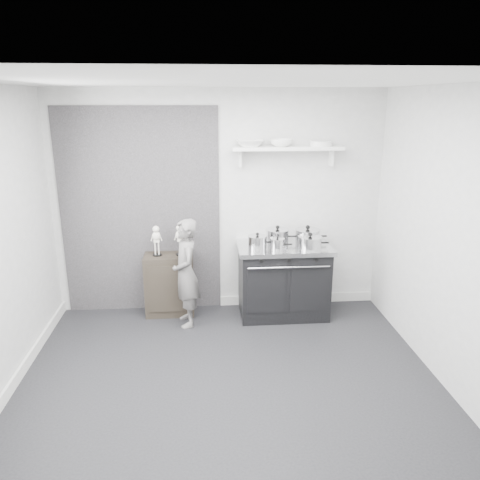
# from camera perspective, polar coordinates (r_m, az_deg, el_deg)

# --- Properties ---
(ground) EXTENTS (4.00, 4.00, 0.00)m
(ground) POSITION_cam_1_polar(r_m,az_deg,el_deg) (4.59, -1.39, -17.25)
(ground) COLOR black
(ground) RESTS_ON ground
(room_shell) EXTENTS (4.02, 3.62, 2.71)m
(room_shell) POSITION_cam_1_polar(r_m,az_deg,el_deg) (4.05, -2.93, 3.54)
(room_shell) COLOR #B3B3B1
(room_shell) RESTS_ON ground
(wall_shelf) EXTENTS (1.30, 0.26, 0.24)m
(wall_shelf) POSITION_cam_1_polar(r_m,az_deg,el_deg) (5.59, 5.78, 10.98)
(wall_shelf) COLOR white
(wall_shelf) RESTS_ON room_shell
(stove) EXTENTS (1.11, 0.69, 0.89)m
(stove) POSITION_cam_1_polar(r_m,az_deg,el_deg) (5.76, 5.29, -4.84)
(stove) COLOR black
(stove) RESTS_ON ground
(side_cabinet) EXTENTS (0.59, 0.34, 0.76)m
(side_cabinet) POSITION_cam_1_polar(r_m,az_deg,el_deg) (5.84, -8.58, -5.37)
(side_cabinet) COLOR black
(side_cabinet) RESTS_ON ground
(child) EXTENTS (0.39, 0.52, 1.28)m
(child) POSITION_cam_1_polar(r_m,az_deg,el_deg) (5.45, -6.60, -4.03)
(child) COLOR slate
(child) RESTS_ON ground
(pot_front_left) EXTENTS (0.31, 0.22, 0.19)m
(pot_front_left) POSITION_cam_1_polar(r_m,az_deg,el_deg) (5.47, 2.14, -0.21)
(pot_front_left) COLOR silver
(pot_front_left) RESTS_ON stove
(pot_back_left) EXTENTS (0.36, 0.28, 0.22)m
(pot_back_left) POSITION_cam_1_polar(r_m,az_deg,el_deg) (5.67, 4.59, 0.49)
(pot_back_left) COLOR silver
(pot_back_left) RESTS_ON stove
(pot_back_right) EXTENTS (0.39, 0.30, 0.22)m
(pot_back_right) POSITION_cam_1_polar(r_m,az_deg,el_deg) (5.74, 8.23, 0.52)
(pot_back_right) COLOR silver
(pot_back_right) RESTS_ON stove
(pot_front_right) EXTENTS (0.36, 0.28, 0.19)m
(pot_front_right) POSITION_cam_1_polar(r_m,az_deg,el_deg) (5.51, 8.53, -0.29)
(pot_front_right) COLOR silver
(pot_front_right) RESTS_ON stove
(pot_front_center) EXTENTS (0.26, 0.17, 0.17)m
(pot_front_center) POSITION_cam_1_polar(r_m,az_deg,el_deg) (5.42, 4.59, -0.48)
(pot_front_center) COLOR silver
(pot_front_center) RESTS_ON stove
(skeleton_full) EXTENTS (0.12, 0.08, 0.42)m
(skeleton_full) POSITION_cam_1_polar(r_m,az_deg,el_deg) (5.66, -10.15, 0.18)
(skeleton_full) COLOR silver
(skeleton_full) RESTS_ON side_cabinet
(skeleton_torso) EXTENTS (0.12, 0.08, 0.44)m
(skeleton_torso) POSITION_cam_1_polar(r_m,az_deg,el_deg) (5.64, -7.33, 0.31)
(skeleton_torso) COLOR silver
(skeleton_torso) RESTS_ON side_cabinet
(bowl_large) EXTENTS (0.34, 0.34, 0.08)m
(bowl_large) POSITION_cam_1_polar(r_m,az_deg,el_deg) (5.52, 1.20, 11.74)
(bowl_large) COLOR white
(bowl_large) RESTS_ON wall_shelf
(bowl_small) EXTENTS (0.26, 0.26, 0.08)m
(bowl_small) POSITION_cam_1_polar(r_m,az_deg,el_deg) (5.56, 5.03, 11.72)
(bowl_small) COLOR white
(bowl_small) RESTS_ON wall_shelf
(plate_stack) EXTENTS (0.26, 0.26, 0.06)m
(plate_stack) POSITION_cam_1_polar(r_m,az_deg,el_deg) (5.66, 9.85, 11.52)
(plate_stack) COLOR white
(plate_stack) RESTS_ON wall_shelf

